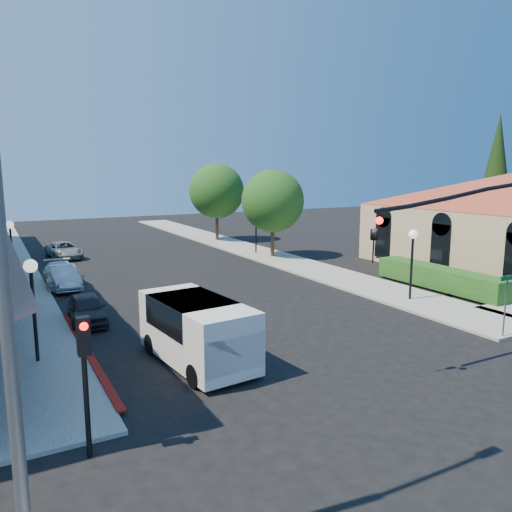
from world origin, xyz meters
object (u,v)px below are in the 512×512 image
conifer_far (496,171)px  parked_car_a (87,309)px  parked_car_d (64,250)px  parked_car_c (61,274)px  parked_car_b (63,277)px  secondary_signal (85,361)px  cobra_streetlight (30,255)px  signal_mast_arm (500,239)px  street_tree_b (217,191)px  lamppost_left_far (11,235)px  lamppost_right_far (256,219)px  street_tree_a (273,201)px  lamppost_left_near (32,284)px  white_van (198,328)px  street_name_sign (506,296)px  lamppost_right_near (413,247)px

conifer_far → parked_car_a: conifer_far is taller
parked_car_d → parked_car_c: bearing=-104.9°
parked_car_b → parked_car_d: 10.26m
secondary_signal → cobra_streetlight: cobra_streetlight is taller
signal_mast_arm → secondary_signal: bearing=-179.6°
street_tree_b → signal_mast_arm: (-2.94, -30.50, -0.46)m
lamppost_left_far → lamppost_right_far: (17.00, 2.00, 0.00)m
lamppost_right_far → parked_car_a: size_ratio=1.00×
street_tree_a → lamppost_left_far: street_tree_a is taller
street_tree_b → lamppost_left_near: 29.64m
secondary_signal → white_van: (4.25, 4.05, -1.06)m
parked_car_d → street_tree_b: bearing=5.6°
signal_mast_arm → lamppost_right_far: signal_mast_arm is taller
conifer_far → street_name_sign: 26.30m
lamppost_left_far → conifer_far: bearing=-6.3°
conifer_far → lamppost_right_far: bearing=162.9°
secondary_signal → cobra_streetlight: size_ratio=0.36×
street_name_sign → lamppost_left_near: 17.05m
conifer_far → secondary_signal: (-36.00, -16.59, -4.04)m
street_tree_a → white_van: street_tree_a is taller
secondary_signal → lamppost_right_far: size_ratio=0.93×
street_tree_b → lamppost_left_far: bearing=-150.0°
lamppost_right_near → parked_car_a: lamppost_right_near is taller
lamppost_left_near → parked_car_c: lamppost_left_near is taller
street_tree_b → secondary_signal: street_tree_b is taller
lamppost_right_near → conifer_far: bearing=27.1°
street_tree_a → cobra_streetlight: (-17.95, -24.00, 1.07)m
parked_car_d → street_name_sign: bearing=-71.7°
signal_mast_arm → lamppost_right_near: 7.15m
street_name_sign → parked_car_b: street_name_sign is taller
conifer_far → lamppost_right_near: size_ratio=3.08×
parked_car_b → parked_car_c: 1.00m
parked_car_d → white_van: bearing=-93.7°
conifer_far → parked_car_a: size_ratio=3.08×
street_tree_b → lamppost_left_near: size_ratio=1.97×
signal_mast_arm → parked_car_a: 16.37m
conifer_far → street_tree_b: 23.83m
street_tree_b → white_van: bearing=-115.3°
conifer_far → signal_mast_arm: conifer_far is taller
lamppost_left_far → white_van: lamppost_left_far is taller
conifer_far → street_name_sign: size_ratio=4.40×
street_tree_b → parked_car_c: 19.61m
street_tree_b → cobra_streetlight: cobra_streetlight is taller
conifer_far → lamppost_right_far: (-19.50, 6.00, -3.62)m
lamppost_left_near → parked_car_b: 11.43m
conifer_far → parked_car_b: size_ratio=2.86×
lamppost_left_far → white_van: 17.27m
lamppost_left_far → lamppost_right_near: bearing=-39.5°
secondary_signal → parked_car_a: size_ratio=0.93×
signal_mast_arm → parked_car_b: 21.53m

